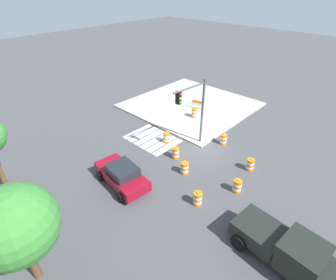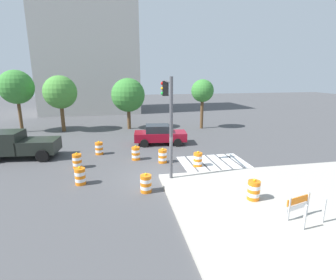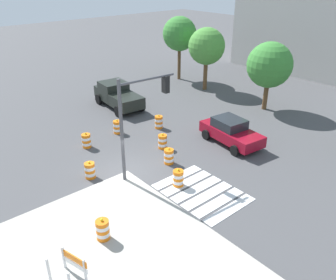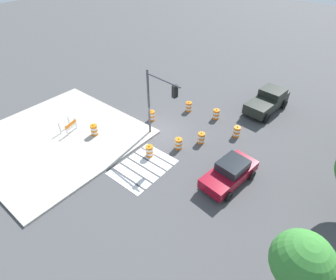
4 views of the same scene
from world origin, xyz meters
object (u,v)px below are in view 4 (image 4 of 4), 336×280
at_px(traffic_barrel_near_corner, 216,114).
at_px(traffic_barrel_median_near, 149,151).
at_px(traffic_barrel_opposite_curb, 201,138).
at_px(traffic_light_pole, 159,96).
at_px(pickup_truck, 268,100).
at_px(traffic_barrel_on_sidewalk, 94,130).
at_px(sports_car, 230,172).
at_px(traffic_barrel_lane_center, 179,144).
at_px(traffic_barrel_median_far, 237,132).
at_px(street_tree_corner_lot, 302,262).
at_px(traffic_barrel_far_curb, 189,107).
at_px(traffic_barrel_crosswalk_end, 152,116).
at_px(construction_barricade, 70,126).

distance_m(traffic_barrel_near_corner, traffic_barrel_median_near, 7.62).
xyz_separation_m(traffic_barrel_opposite_curb, traffic_light_pole, (1.71, -2.88, 3.46)).
xyz_separation_m(pickup_truck, traffic_barrel_on_sidewalk, (12.96, -9.22, -0.37)).
bearing_deg(sports_car, traffic_barrel_lane_center, -97.06).
bearing_deg(traffic_barrel_median_far, sports_car, 22.79).
height_order(traffic_barrel_opposite_curb, street_tree_corner_lot, street_tree_corner_lot).
height_order(traffic_barrel_opposite_curb, traffic_barrel_on_sidewalk, traffic_barrel_on_sidewalk).
bearing_deg(traffic_barrel_far_curb, traffic_barrel_lane_center, 27.94).
relative_size(traffic_barrel_median_near, traffic_barrel_median_far, 1.00).
bearing_deg(traffic_barrel_crosswalk_end, traffic_barrel_on_sidewalk, -23.44).
height_order(pickup_truck, traffic_light_pole, traffic_light_pole).
height_order(sports_car, traffic_barrel_on_sidewalk, sports_car).
distance_m(pickup_truck, construction_barricade, 17.87).
bearing_deg(sports_car, construction_barricade, -74.76).
bearing_deg(traffic_barrel_opposite_curb, traffic_barrel_crosswalk_end, -88.83).
xyz_separation_m(traffic_barrel_median_near, traffic_barrel_far_curb, (-7.03, -1.48, 0.00)).
height_order(sports_car, street_tree_corner_lot, street_tree_corner_lot).
distance_m(traffic_barrel_near_corner, traffic_barrel_lane_center, 5.45).
bearing_deg(sports_car, traffic_barrel_opposite_curb, -121.12).
xyz_separation_m(traffic_barrel_crosswalk_end, traffic_barrel_median_far, (-2.65, 6.99, 0.00)).
bearing_deg(pickup_truck, traffic_barrel_near_corner, -33.28).
distance_m(traffic_barrel_crosswalk_end, traffic_barrel_opposite_curb, 5.22).
bearing_deg(traffic_barrel_crosswalk_end, traffic_barrel_near_corner, 131.86).
relative_size(pickup_truck, traffic_barrel_on_sidewalk, 5.20).
height_order(pickup_truck, construction_barricade, pickup_truck).
bearing_deg(traffic_barrel_far_curb, traffic_barrel_median_far, 82.61).
bearing_deg(traffic_barrel_opposite_curb, traffic_light_pole, -59.26).
distance_m(traffic_barrel_median_near, traffic_barrel_on_sidewalk, 5.26).
xyz_separation_m(traffic_barrel_crosswalk_end, traffic_barrel_lane_center, (1.60, 4.26, 0.00)).
bearing_deg(traffic_barrel_median_near, traffic_barrel_opposite_curb, 150.93).
bearing_deg(traffic_barrel_crosswalk_end, traffic_barrel_median_far, 110.80).
bearing_deg(construction_barricade, traffic_light_pole, 123.21).
bearing_deg(traffic_barrel_near_corner, traffic_light_pole, -19.75).
height_order(traffic_barrel_far_curb, street_tree_corner_lot, street_tree_corner_lot).
xyz_separation_m(traffic_barrel_near_corner, traffic_barrel_opposite_curb, (3.74, 0.92, 0.00)).
bearing_deg(traffic_barrel_median_far, construction_barricade, -52.57).
bearing_deg(street_tree_corner_lot, traffic_barrel_crosswalk_end, -117.84).
height_order(traffic_barrel_lane_center, street_tree_corner_lot, street_tree_corner_lot).
distance_m(construction_barricade, street_tree_corner_lot, 18.94).
distance_m(traffic_barrel_on_sidewalk, construction_barricade, 2.17).
bearing_deg(street_tree_corner_lot, traffic_barrel_on_sidewalk, -100.15).
bearing_deg(street_tree_corner_lot, traffic_barrel_near_corner, -138.29).
bearing_deg(sports_car, traffic_light_pole, -95.03).
bearing_deg(pickup_truck, street_tree_corner_lot, 24.95).
bearing_deg(traffic_barrel_lane_center, street_tree_corner_lot, 59.44).
xyz_separation_m(pickup_truck, traffic_barrel_crosswalk_end, (8.24, -7.17, -0.52)).
distance_m(traffic_barrel_near_corner, traffic_barrel_crosswalk_end, 5.76).
bearing_deg(traffic_light_pole, traffic_barrel_on_sidewalk, -54.56).
height_order(pickup_truck, street_tree_corner_lot, street_tree_corner_lot).
bearing_deg(traffic_barrel_far_curb, traffic_light_pole, 8.11).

